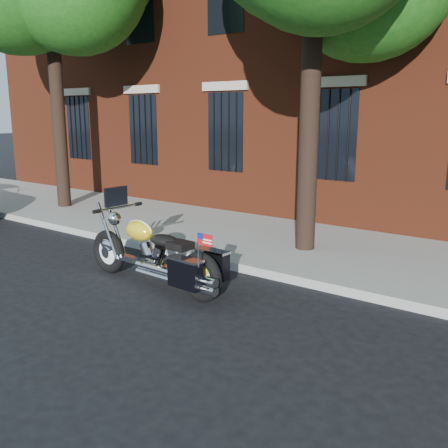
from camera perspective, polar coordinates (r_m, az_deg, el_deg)
The scene contains 4 objects.
ground at distance 7.72m, azimuth -4.38°, elevation -7.83°, with size 120.00×120.00×0.00m, color black.
curb at distance 8.72m, azimuth 1.60°, elevation -4.85°, with size 40.00×0.16×0.15m, color gray.
sidewalk at distance 10.26m, azimuth 7.66°, elevation -2.28°, with size 40.00×3.60×0.15m, color gray.
motorcycle at distance 7.79m, azimuth -7.65°, elevation -3.75°, with size 2.98×0.91×1.51m.
Camera 1 is at (4.78, -5.43, 2.69)m, focal length 40.00 mm.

